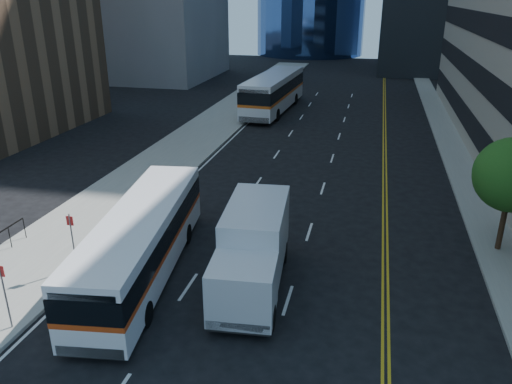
{
  "coord_description": "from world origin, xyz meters",
  "views": [
    {
      "loc": [
        3.04,
        -13.85,
        10.79
      ],
      "look_at": [
        -1.61,
        5.66,
        2.8
      ],
      "focal_mm": 35.0,
      "sensor_mm": 36.0,
      "label": 1
    }
  ],
  "objects_px": {
    "street_tree": "(512,175)",
    "bus_front": "(142,241)",
    "bus_rear": "(274,91)",
    "box_truck": "(253,249)"
  },
  "relations": [
    {
      "from": "street_tree",
      "to": "bus_front",
      "type": "bearing_deg",
      "value": -159.24
    },
    {
      "from": "bus_front",
      "to": "bus_rear",
      "type": "bearing_deg",
      "value": 84.12
    },
    {
      "from": "street_tree",
      "to": "bus_rear",
      "type": "bearing_deg",
      "value": 120.86
    },
    {
      "from": "bus_rear",
      "to": "box_truck",
      "type": "relative_size",
      "value": 2.04
    },
    {
      "from": "street_tree",
      "to": "bus_rear",
      "type": "relative_size",
      "value": 0.37
    },
    {
      "from": "bus_rear",
      "to": "box_truck",
      "type": "xyz_separation_m",
      "value": [
        5.59,
        -31.49,
        -0.26
      ]
    },
    {
      "from": "bus_front",
      "to": "box_truck",
      "type": "bearing_deg",
      "value": -6.03
    },
    {
      "from": "bus_front",
      "to": "box_truck",
      "type": "distance_m",
      "value": 4.55
    },
    {
      "from": "street_tree",
      "to": "box_truck",
      "type": "xyz_separation_m",
      "value": [
        -10.01,
        -5.38,
        -1.98
      ]
    },
    {
      "from": "street_tree",
      "to": "bus_front",
      "type": "relative_size",
      "value": 0.45
    }
  ]
}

